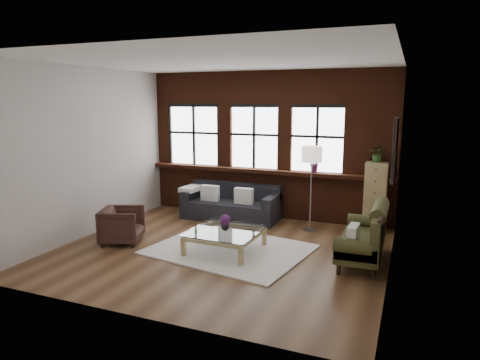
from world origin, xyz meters
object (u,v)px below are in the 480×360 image
at_px(dark_sofa, 231,202).
at_px(armchair, 122,225).
at_px(vase, 225,226).
at_px(drawer_chest, 375,196).
at_px(floor_lamp, 311,185).
at_px(coffee_table, 225,241).
at_px(vintage_settee, 362,234).

relative_size(dark_sofa, armchair, 2.92).
distance_m(armchair, vase, 1.97).
xyz_separation_m(vase, drawer_chest, (2.27, 2.27, 0.24)).
height_order(dark_sofa, vase, dark_sofa).
bearing_deg(drawer_chest, vase, -134.89).
bearing_deg(floor_lamp, coffee_table, -121.46).
bearing_deg(dark_sofa, floor_lamp, -5.08).
xyz_separation_m(vintage_settee, drawer_chest, (0.04, 1.84, 0.25)).
bearing_deg(vase, armchair, -172.06).
bearing_deg(dark_sofa, drawer_chest, 6.77).
height_order(armchair, drawer_chest, drawer_chest).
relative_size(vase, drawer_chest, 0.10).
distance_m(dark_sofa, vintage_settee, 3.30).
height_order(dark_sofa, vintage_settee, vintage_settee).
relative_size(vase, floor_lamp, 0.08).
xyz_separation_m(vintage_settee, floor_lamp, (-1.15, 1.33, 0.48)).
height_order(coffee_table, vase, vase).
relative_size(armchair, drawer_chest, 0.52).
bearing_deg(drawer_chest, armchair, -148.84).
bearing_deg(coffee_table, dark_sofa, 110.61).
bearing_deg(coffee_table, drawer_chest, 45.11).
relative_size(armchair, floor_lamp, 0.39).
bearing_deg(armchair, dark_sofa, -50.01).
bearing_deg(drawer_chest, dark_sofa, -173.23).
bearing_deg(vintage_settee, coffee_table, -169.02).
distance_m(coffee_table, drawer_chest, 3.25).
distance_m(dark_sofa, floor_lamp, 1.89).
relative_size(armchair, coffee_table, 0.61).
height_order(dark_sofa, coffee_table, dark_sofa).
bearing_deg(vintage_settee, dark_sofa, 153.19).
bearing_deg(armchair, vintage_settee, -101.31).
bearing_deg(vase, drawer_chest, 45.11).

